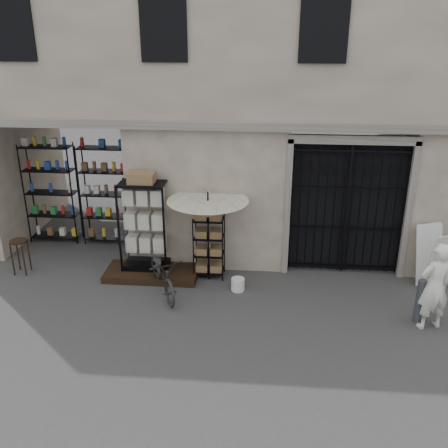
# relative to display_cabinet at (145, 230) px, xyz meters

# --- Properties ---
(ground) EXTENTS (80.00, 80.00, 0.00)m
(ground) POSITION_rel_display_cabinet_xyz_m (2.54, -1.73, -1.02)
(ground) COLOR black
(ground) RESTS_ON ground
(main_building) EXTENTS (14.00, 4.00, 9.00)m
(main_building) POSITION_rel_display_cabinet_xyz_m (2.54, 2.27, 3.48)
(main_building) COLOR #B1A28F
(main_building) RESTS_ON ground
(shop_recess) EXTENTS (3.00, 1.70, 3.00)m
(shop_recess) POSITION_rel_display_cabinet_xyz_m (-1.96, 1.07, 0.48)
(shop_recess) COLOR black
(shop_recess) RESTS_ON ground
(shop_shelving) EXTENTS (2.70, 0.50, 2.50)m
(shop_shelving) POSITION_rel_display_cabinet_xyz_m (-2.01, 1.57, 0.23)
(shop_shelving) COLOR black
(shop_shelving) RESTS_ON ground
(iron_gate) EXTENTS (2.50, 0.21, 3.00)m
(iron_gate) POSITION_rel_display_cabinet_xyz_m (4.29, 0.55, 0.48)
(iron_gate) COLOR black
(iron_gate) RESTS_ON ground
(step_platform) EXTENTS (2.00, 0.90, 0.15)m
(step_platform) POSITION_rel_display_cabinet_xyz_m (0.14, -0.18, -0.94)
(step_platform) COLOR black
(step_platform) RESTS_ON ground
(display_cabinet) EXTENTS (1.12, 0.94, 2.09)m
(display_cabinet) POSITION_rel_display_cabinet_xyz_m (0.00, 0.00, 0.00)
(display_cabinet) COLOR black
(display_cabinet) RESTS_ON step_platform
(wire_rack) EXTENTS (0.64, 0.46, 1.42)m
(wire_rack) POSITION_rel_display_cabinet_xyz_m (1.40, -0.05, -0.32)
(wire_rack) COLOR black
(wire_rack) RESTS_ON ground
(market_umbrella) EXTENTS (1.69, 1.71, 2.39)m
(market_umbrella) POSITION_rel_display_cabinet_xyz_m (1.40, -0.20, 0.70)
(market_umbrella) COLOR black
(market_umbrella) RESTS_ON ground
(white_bucket) EXTENTS (0.33, 0.33, 0.26)m
(white_bucket) POSITION_rel_display_cabinet_xyz_m (2.06, -0.62, -0.88)
(white_bucket) COLOR silver
(white_bucket) RESTS_ON ground
(bicycle) EXTENTS (0.93, 1.06, 1.70)m
(bicycle) POSITION_rel_display_cabinet_xyz_m (0.54, -0.86, -1.02)
(bicycle) COLOR black
(bicycle) RESTS_ON ground
(wooden_stool) EXTENTS (0.45, 0.45, 0.78)m
(wooden_stool) POSITION_rel_display_cabinet_xyz_m (-2.75, -0.26, -0.61)
(wooden_stool) COLOR black
(wooden_stool) RESTS_ON ground
(steel_bollard) EXTENTS (0.18, 0.18, 0.86)m
(steel_bollard) POSITION_rel_display_cabinet_xyz_m (5.44, -1.51, -0.59)
(steel_bollard) COLOR slate
(steel_bollard) RESTS_ON ground
(shopkeeper) EXTENTS (1.09, 1.77, 0.40)m
(shopkeeper) POSITION_rel_display_cabinet_xyz_m (5.60, -1.68, -1.02)
(shopkeeper) COLOR white
(shopkeeper) RESTS_ON ground
(easel_sign) EXTENTS (0.82, 0.87, 1.29)m
(easel_sign) POSITION_rel_display_cabinet_xyz_m (6.10, -0.12, -0.35)
(easel_sign) COLOR silver
(easel_sign) RESTS_ON ground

